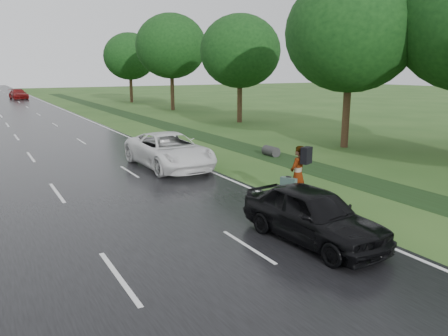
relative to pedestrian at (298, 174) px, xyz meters
name	(u,v)px	position (x,y,z in m)	size (l,w,h in m)	color
ground	(119,279)	(-7.18, -2.48, -1.06)	(220.00, 220.00, 0.00)	#274A1A
edge_stripe_east	(62,109)	(-0.43, 42.52, -1.02)	(0.12, 180.00, 0.01)	silver
drainage_ditch	(199,135)	(4.32, 16.23, -1.03)	(2.20, 120.00, 0.56)	black
tree_east_b	(351,33)	(9.82, 7.52, 5.62)	(7.60, 7.60, 10.11)	#3B2B18
tree_east_c	(240,51)	(11.02, 21.52, 5.07)	(7.00, 7.00, 9.29)	#3B2B18
tree_east_d	(171,46)	(10.62, 35.52, 6.09)	(8.00, 8.00, 10.76)	#3B2B18
tree_east_f	(130,56)	(10.32, 49.52, 5.31)	(7.20, 7.20, 9.62)	#3B2B18
pedestrian	(298,174)	(0.00, 0.00, 0.00)	(1.08, 0.84, 2.06)	#A5998C
white_pickup	(169,150)	(-1.68, 7.52, -0.21)	(2.71, 5.87, 1.63)	white
dark_sedan	(313,215)	(-1.94, -3.02, -0.26)	(1.80, 4.46, 1.52)	black
far_car_red	(18,94)	(-3.05, 64.38, -0.25)	(2.17, 5.34, 1.55)	#670B0B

